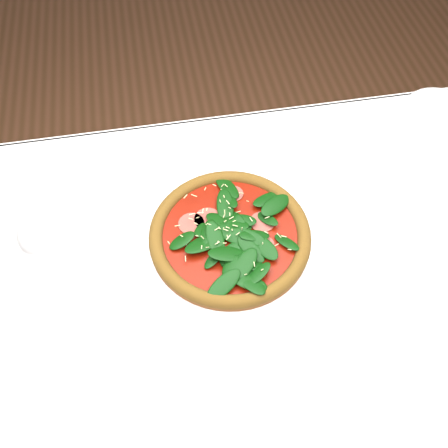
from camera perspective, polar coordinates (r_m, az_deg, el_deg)
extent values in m
plane|color=brown|center=(1.60, 0.53, -18.82)|extent=(6.00, 6.00, 0.00)
cube|color=silver|center=(0.92, 0.88, -6.31)|extent=(1.20, 0.80, 0.04)
cylinder|color=#523920|center=(1.48, -23.05, -4.55)|extent=(0.06, 0.06, 0.71)
cylinder|color=#523920|center=(1.55, 18.32, 1.48)|extent=(0.06, 0.06, 0.71)
cube|color=silver|center=(1.22, -2.68, 8.07)|extent=(1.20, 0.01, 0.22)
cylinder|color=white|center=(0.93, 0.67, -1.84)|extent=(0.35, 0.35, 0.01)
torus|color=white|center=(0.93, 0.67, -1.71)|extent=(0.35, 0.35, 0.01)
cylinder|color=brown|center=(0.92, 0.68, -1.47)|extent=(0.31, 0.31, 0.01)
torus|color=#9E6B24|center=(0.92, 0.68, -1.20)|extent=(0.31, 0.31, 0.03)
cylinder|color=maroon|center=(0.92, 0.68, -1.20)|extent=(0.26, 0.26, 0.00)
cylinder|color=#A25140|center=(0.91, 0.68, -1.07)|extent=(0.23, 0.23, 0.00)
ellipsoid|color=#0A3609|center=(0.90, 0.69, -0.72)|extent=(0.25, 0.25, 0.02)
cylinder|color=beige|center=(0.90, 0.69, -0.51)|extent=(0.23, 0.23, 0.00)
cylinder|color=white|center=(0.93, -17.02, -6.81)|extent=(0.08, 0.08, 0.00)
cylinder|color=white|center=(0.88, -17.86, -5.18)|extent=(0.01, 0.01, 0.10)
ellipsoid|color=white|center=(0.80, -19.61, -1.74)|extent=(0.09, 0.09, 0.11)
cylinder|color=white|center=(1.25, 23.44, 11.64)|extent=(0.16, 0.16, 0.01)
torus|color=white|center=(1.25, 23.49, 11.75)|extent=(0.16, 0.16, 0.01)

